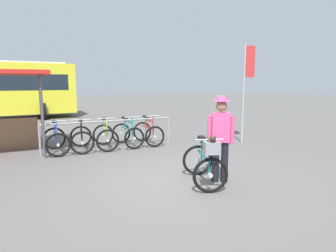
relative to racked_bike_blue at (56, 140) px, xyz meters
name	(u,v)px	position (x,y,z in m)	size (l,w,h in m)	color
ground_plane	(178,179)	(1.97, -3.53, -0.37)	(80.00, 80.00, 0.00)	#605E5B
bike_rack_rail	(110,127)	(1.50, -0.23, 0.32)	(3.91, 0.20, 0.88)	#99999E
racked_bike_blue	(56,140)	(0.00, 0.00, 0.00)	(0.67, 1.11, 0.97)	black
racked_bike_black	(82,138)	(0.70, -0.02, 0.00)	(0.81, 1.17, 0.97)	black
racked_bike_lime	(105,136)	(1.40, -0.05, 0.00)	(0.80, 1.20, 0.98)	black
racked_bike_teal	(128,134)	(2.10, -0.07, 0.00)	(0.74, 1.16, 0.98)	black
racked_bike_red	(148,133)	(2.80, -0.10, 0.00)	(0.67, 1.12, 0.98)	black
featured_bicycle	(205,161)	(2.26, -4.08, 0.12)	(0.99, 1.26, 1.09)	black
person_with_featured_bike	(221,135)	(2.65, -4.04, 0.58)	(0.45, 0.37, 1.72)	black
banner_flag	(247,75)	(5.79, -1.33, 1.86)	(0.45, 0.05, 3.20)	#B2B2B7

